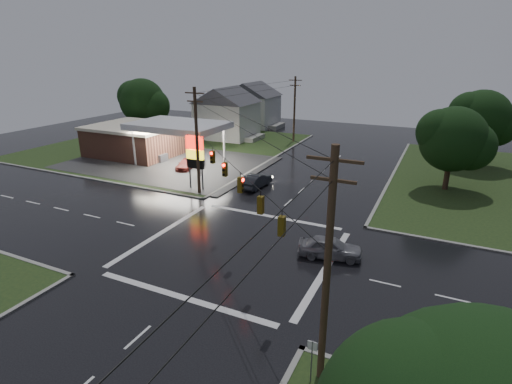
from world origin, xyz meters
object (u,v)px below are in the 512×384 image
at_px(utility_pole_se, 327,269).
at_px(gas_station, 142,138).
at_px(car_crossing, 330,247).
at_px(tree_ne_near, 454,140).
at_px(tree_ne_far, 482,119).
at_px(house_near, 227,112).
at_px(car_north, 256,181).
at_px(pylon_sign, 195,153).
at_px(car_pump, 186,164).
at_px(tree_nw_behind, 143,102).
at_px(house_far, 253,104).
at_px(utility_pole_n, 294,108).
at_px(utility_pole_nw, 197,140).

bearing_deg(utility_pole_se, gas_station, 140.30).
bearing_deg(car_crossing, tree_ne_near, -32.04).
height_order(tree_ne_near, tree_ne_far, tree_ne_far).
xyz_separation_m(house_near, car_north, (16.05, -22.08, -3.64)).
height_order(tree_ne_far, car_north, tree_ne_far).
bearing_deg(tree_ne_near, car_north, -157.02).
height_order(pylon_sign, house_near, house_near).
distance_m(gas_station, tree_ne_far, 45.29).
relative_size(gas_station, house_near, 2.37).
bearing_deg(car_pump, tree_nw_behind, 128.36).
relative_size(house_near, tree_ne_far, 1.13).
bearing_deg(house_near, house_far, 94.76).
relative_size(pylon_sign, car_pump, 1.38).
bearing_deg(car_crossing, house_far, 19.98).
bearing_deg(utility_pole_n, tree_nw_behind, -161.79).
relative_size(utility_pole_se, car_north, 2.37).
bearing_deg(tree_ne_far, house_far, 160.29).
bearing_deg(tree_nw_behind, tree_ne_near, -9.47).
distance_m(gas_station, tree_nw_behind, 13.63).
relative_size(utility_pole_se, house_near, 1.00).
bearing_deg(tree_ne_far, tree_nw_behind, -175.51).
xyz_separation_m(house_near, house_far, (-1.00, 12.00, 0.00)).
relative_size(utility_pole_nw, utility_pole_n, 1.05).
relative_size(pylon_sign, tree_ne_near, 0.67).
height_order(car_north, car_crossing, car_crossing).
relative_size(utility_pole_nw, house_far, 1.00).
height_order(utility_pole_nw, house_far, utility_pole_nw).
bearing_deg(car_north, car_pump, -9.32).
height_order(pylon_sign, car_pump, pylon_sign).
relative_size(gas_station, pylon_sign, 4.37).
bearing_deg(gas_station, utility_pole_n, 48.53).
distance_m(house_near, tree_ne_far, 38.19).
distance_m(utility_pole_n, house_far, 16.00).
relative_size(tree_ne_near, tree_ne_far, 0.92).
distance_m(utility_pole_se, tree_ne_far, 44.16).
relative_size(utility_pole_nw, utility_pole_se, 1.00).
bearing_deg(tree_ne_far, house_near, 176.99).
height_order(utility_pole_se, tree_ne_near, utility_pole_se).
xyz_separation_m(tree_nw_behind, car_north, (28.94, -16.07, -5.41)).
distance_m(house_near, car_pump, 20.24).
distance_m(utility_pole_nw, tree_ne_far, 36.20).
distance_m(utility_pole_nw, car_north, 8.08).
xyz_separation_m(utility_pole_nw, house_far, (-12.45, 38.50, -1.32)).
xyz_separation_m(car_north, car_pump, (-11.26, 2.78, -0.13)).
relative_size(pylon_sign, utility_pole_nw, 0.55).
height_order(tree_nw_behind, car_pump, tree_nw_behind).
bearing_deg(tree_ne_near, tree_nw_behind, 170.53).
distance_m(tree_ne_far, car_north, 30.31).
relative_size(gas_station, tree_nw_behind, 2.62).
bearing_deg(utility_pole_nw, house_near, 113.37).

